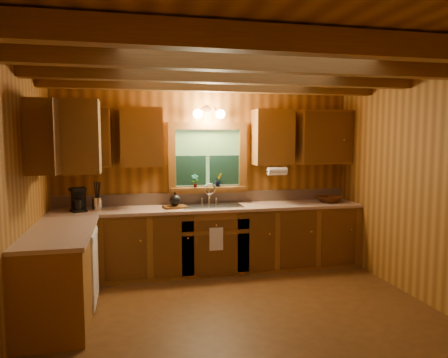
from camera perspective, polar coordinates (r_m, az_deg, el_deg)
name	(u,v)px	position (r m, az deg, el deg)	size (l,w,h in m)	color
room	(242,192)	(4.12, 2.41, -1.74)	(4.20, 4.20, 4.20)	#553414
ceiling_beams	(242,69)	(4.14, 2.48, 14.81)	(4.20, 2.54, 0.18)	brown
base_cabinets	(178,248)	(5.45, -6.27, -9.30)	(4.20, 2.22, 0.86)	brown
countertop	(179,213)	(5.36, -6.18, -4.62)	(4.20, 2.24, 0.04)	tan
backsplash	(208,197)	(5.99, -2.25, -2.54)	(4.20, 0.02, 0.16)	tan
dishwasher_panel	(95,267)	(4.86, -17.22, -11.38)	(0.02, 0.60, 0.80)	white
upper_cabinets	(170,137)	(5.40, -7.34, 5.69)	(4.19, 1.77, 0.78)	brown
window	(208,159)	(5.92, -2.24, 2.70)	(1.12, 0.08, 1.00)	brown
window_sill	(208,188)	(5.91, -2.14, -1.28)	(1.06, 0.14, 0.04)	brown
wall_sconce	(209,114)	(5.81, -2.05, 8.92)	(0.45, 0.21, 0.17)	black
paper_towel_roll	(277,171)	(5.84, 7.28, 1.06)	(0.11, 0.11, 0.27)	white
dish_towel	(216,239)	(5.48, -1.06, -8.21)	(0.18, 0.01, 0.30)	white
sink	(211,209)	(5.74, -1.74, -4.16)	(0.82, 0.48, 0.43)	silver
coffee_maker	(78,200)	(5.63, -19.30, -2.67)	(0.17, 0.22, 0.30)	black
utensil_crock	(97,203)	(5.68, -16.95, -3.14)	(0.13, 0.13, 0.36)	silver
cutting_board	(175,207)	(5.61, -6.69, -3.81)	(0.30, 0.21, 0.03)	#5B3613
teakettle	(175,200)	(5.60, -6.70, -2.92)	(0.15, 0.15, 0.19)	black
wicker_basket	(329,199)	(6.25, 14.19, -2.70)	(0.36, 0.36, 0.09)	#48230C
potted_plant_left	(195,181)	(5.84, -3.99, -0.23)	(0.10, 0.07, 0.19)	#5B3613
potted_plant_right	(218,180)	(5.92, -0.78, -0.12)	(0.11, 0.09, 0.20)	#5B3613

